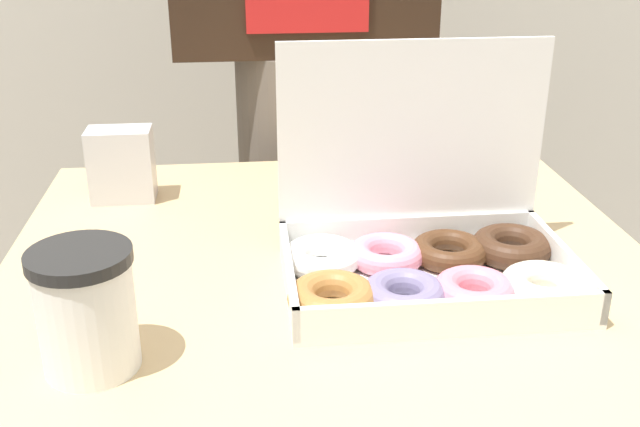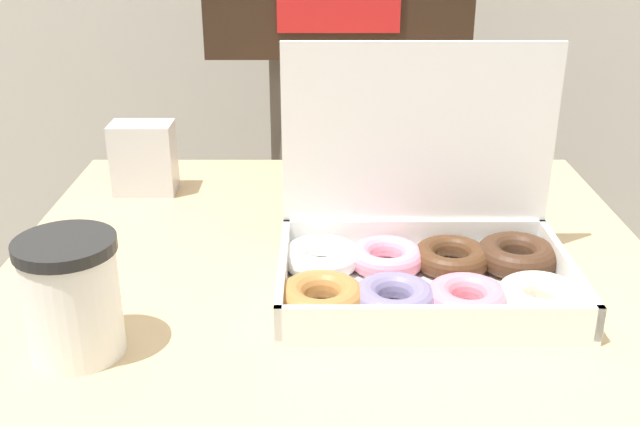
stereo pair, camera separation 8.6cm
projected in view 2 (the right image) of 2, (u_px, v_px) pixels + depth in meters
donut_box at (425, 259)px, 0.84m from camera, size 0.35×0.23×0.26m
coffee_cup at (73, 297)px, 0.71m from camera, size 0.10×0.10×0.12m
napkin_holder at (145, 158)px, 1.11m from camera, size 0.09×0.06×0.11m
person_customer at (338, 28)px, 1.36m from camera, size 0.46×0.25×1.75m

